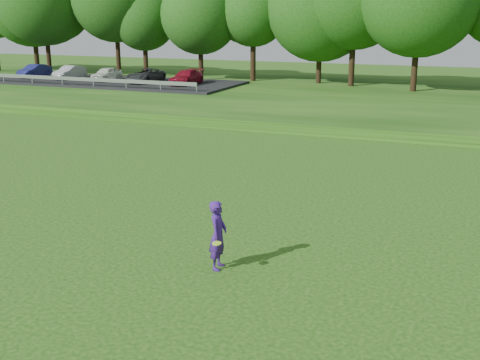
% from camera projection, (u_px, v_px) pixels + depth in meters
% --- Properties ---
extents(ground, '(140.00, 140.00, 0.00)m').
position_uv_depth(ground, '(161.00, 269.00, 15.86)').
color(ground, '#123D0B').
rests_on(ground, ground).
extents(berm, '(130.00, 30.00, 0.60)m').
position_uv_depth(berm, '(379.00, 98.00, 46.16)').
color(berm, '#123D0B').
rests_on(berm, ground).
extents(walking_path, '(130.00, 1.60, 0.04)m').
position_uv_depth(walking_path, '(336.00, 134.00, 33.73)').
color(walking_path, gray).
rests_on(walking_path, ground).
extents(parking_lot, '(24.00, 9.00, 1.38)m').
position_uv_depth(parking_lot, '(110.00, 78.00, 53.40)').
color(parking_lot, black).
rests_on(parking_lot, berm).
extents(woman, '(0.54, 0.92, 1.86)m').
position_uv_depth(woman, '(218.00, 235.00, 15.70)').
color(woman, '#3E1B7A').
rests_on(woman, ground).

